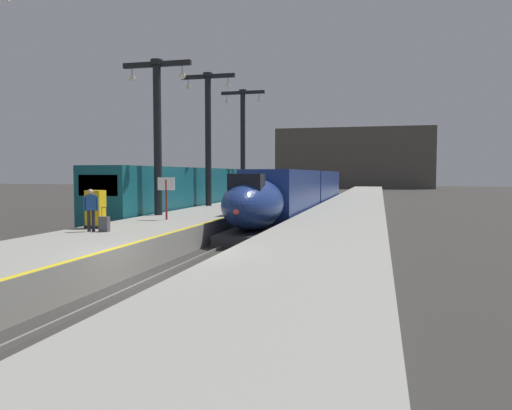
% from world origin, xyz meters
% --- Properties ---
extents(ground_plane, '(260.00, 260.00, 0.00)m').
position_xyz_m(ground_plane, '(0.00, 0.00, 0.00)').
color(ground_plane, '#33302D').
extents(platform_left, '(4.80, 110.00, 1.05)m').
position_xyz_m(platform_left, '(-4.05, 24.75, 0.53)').
color(platform_left, gray).
rests_on(platform_left, ground).
extents(platform_right, '(4.80, 110.00, 1.05)m').
position_xyz_m(platform_right, '(4.05, 24.75, 0.53)').
color(platform_right, gray).
rests_on(platform_right, ground).
extents(platform_left_safety_stripe, '(0.20, 107.80, 0.01)m').
position_xyz_m(platform_left_safety_stripe, '(-1.77, 24.75, 1.05)').
color(platform_left_safety_stripe, yellow).
rests_on(platform_left_safety_stripe, platform_left).
extents(rail_main_left, '(0.08, 110.00, 0.12)m').
position_xyz_m(rail_main_left, '(-0.75, 27.50, 0.06)').
color(rail_main_left, slate).
rests_on(rail_main_left, ground).
extents(rail_main_right, '(0.08, 110.00, 0.12)m').
position_xyz_m(rail_main_right, '(0.75, 27.50, 0.06)').
color(rail_main_right, slate).
rests_on(rail_main_right, ground).
extents(rail_secondary_left, '(0.08, 110.00, 0.12)m').
position_xyz_m(rail_secondary_left, '(-8.85, 27.50, 0.06)').
color(rail_secondary_left, slate).
rests_on(rail_secondary_left, ground).
extents(rail_secondary_right, '(0.08, 110.00, 0.12)m').
position_xyz_m(rail_secondary_right, '(-7.35, 27.50, 0.06)').
color(rail_secondary_right, slate).
rests_on(rail_secondary_right, ground).
extents(highspeed_train_main, '(2.92, 37.78, 3.60)m').
position_xyz_m(highspeed_train_main, '(0.00, 25.75, 1.93)').
color(highspeed_train_main, navy).
rests_on(highspeed_train_main, ground).
extents(regional_train_adjacent, '(2.85, 36.60, 3.80)m').
position_xyz_m(regional_train_adjacent, '(-8.10, 27.63, 2.13)').
color(regional_train_adjacent, '#145660').
rests_on(regional_train_adjacent, ground).
extents(station_column_mid, '(4.00, 0.68, 8.57)m').
position_xyz_m(station_column_mid, '(-5.90, 12.03, 6.25)').
color(station_column_mid, black).
rests_on(station_column_mid, platform_left).
extents(station_column_far, '(4.00, 0.68, 9.48)m').
position_xyz_m(station_column_far, '(-5.90, 20.37, 6.73)').
color(station_column_far, black).
rests_on(station_column_far, platform_left).
extents(station_column_distant, '(4.00, 0.68, 9.80)m').
position_xyz_m(station_column_distant, '(-5.90, 29.62, 6.90)').
color(station_column_distant, black).
rests_on(station_column_distant, platform_left).
extents(passenger_near_edge, '(0.48, 0.40, 1.69)m').
position_xyz_m(passenger_near_edge, '(-5.01, 3.98, 2.04)').
color(passenger_near_edge, '#23232D').
rests_on(passenger_near_edge, platform_left).
extents(rolling_suitcase, '(0.40, 0.22, 0.98)m').
position_xyz_m(rolling_suitcase, '(-4.48, 4.07, 1.35)').
color(rolling_suitcase, '#4C4C51').
rests_on(rolling_suitcase, platform_left).
extents(ticket_machine_yellow, '(0.76, 0.62, 1.60)m').
position_xyz_m(ticket_machine_yellow, '(-5.55, 5.17, 1.79)').
color(ticket_machine_yellow, yellow).
rests_on(ticket_machine_yellow, platform_left).
extents(departure_info_board, '(0.90, 0.10, 2.12)m').
position_xyz_m(departure_info_board, '(-4.24, 9.45, 2.56)').
color(departure_info_board, maroon).
rests_on(departure_info_board, platform_left).
extents(terminus_back_wall, '(36.00, 2.00, 14.00)m').
position_xyz_m(terminus_back_wall, '(0.00, 102.00, 7.00)').
color(terminus_back_wall, '#4C4742').
rests_on(terminus_back_wall, ground).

